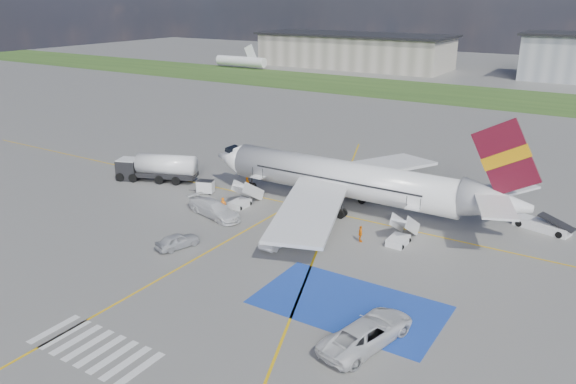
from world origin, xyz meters
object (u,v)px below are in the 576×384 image
object	(u,v)px
airliner	(354,180)
car_silver_b	(278,239)
van_white_b	(214,206)
belt_loader	(543,226)
van_white_a	(368,329)
fuel_tanker	(157,170)
gpu_cart	(206,187)
car_silver_a	(177,241)

from	to	relation	value
airliner	car_silver_b	distance (m)	12.45
car_silver_b	van_white_b	xyz separation A→B (m)	(-9.78, 2.64, 0.38)
belt_loader	van_white_b	distance (m)	33.32
car_silver_b	van_white_a	size ratio (longest dim) A/B	0.71
fuel_tanker	gpu_cart	xyz separation A→B (m)	(8.15, -0.44, -0.73)
airliner	van_white_a	xyz separation A→B (m)	(11.73, -21.82, -2.26)
car_silver_b	airliner	bearing A→B (deg)	-98.45
airliner	van_white_b	size ratio (longest dim) A/B	6.60
airliner	fuel_tanker	xyz separation A→B (m)	(-25.26, -3.85, -1.95)
belt_loader	fuel_tanker	bearing A→B (deg)	-154.34
van_white_a	fuel_tanker	bearing A→B (deg)	-13.05
gpu_cart	car_silver_a	world-z (taller)	gpu_cart
airliner	car_silver_a	bearing A→B (deg)	-118.61
van_white_b	fuel_tanker	bearing A→B (deg)	83.34
car_silver_b	car_silver_a	bearing A→B (deg)	35.35
car_silver_a	van_white_b	bearing A→B (deg)	-57.65
fuel_tanker	belt_loader	xyz separation A→B (m)	(43.62, 8.98, -1.02)
fuel_tanker	airliner	bearing A→B (deg)	-11.91
belt_loader	airliner	bearing A→B (deg)	-150.36
car_silver_b	van_white_a	distance (m)	16.76
gpu_cart	belt_loader	world-z (taller)	belt_loader
airliner	belt_loader	world-z (taller)	airliner
car_silver_b	van_white_a	xyz separation A→B (m)	(13.58, -9.81, 0.42)
car_silver_a	van_white_b	xyz separation A→B (m)	(-2.18, 7.96, 0.39)
fuel_tanker	gpu_cart	bearing A→B (deg)	-23.68
gpu_cart	belt_loader	size ratio (longest dim) A/B	0.37
van_white_b	belt_loader	bearing A→B (deg)	-48.78
airliner	car_silver_a	world-z (taller)	airliner
gpu_cart	fuel_tanker	bearing A→B (deg)	156.77
airliner	car_silver_a	xyz separation A→B (m)	(-9.46, -17.34, -2.69)
car_silver_b	van_white_b	world-z (taller)	van_white_b
gpu_cart	car_silver_b	bearing A→B (deg)	-46.98
car_silver_b	van_white_b	bearing A→B (deg)	-14.76
gpu_cart	car_silver_a	distance (m)	15.12
airliner	belt_loader	xyz separation A→B (m)	(18.36, 5.13, -2.97)
airliner	car_silver_b	bearing A→B (deg)	-98.78
car_silver_a	van_white_b	world-z (taller)	van_white_b
car_silver_b	belt_loader	bearing A→B (deg)	-139.38
gpu_cart	van_white_b	bearing A→B (deg)	-63.04
car_silver_b	van_white_a	world-z (taller)	van_white_a
airliner	car_silver_a	distance (m)	19.93
belt_loader	car_silver_b	distance (m)	26.51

